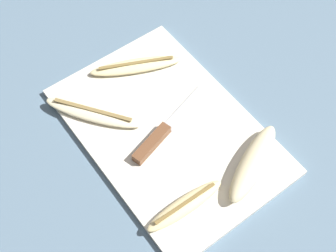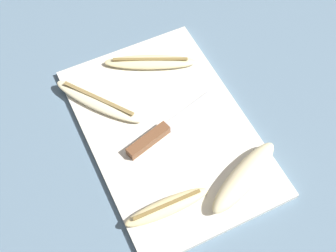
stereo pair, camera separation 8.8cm
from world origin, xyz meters
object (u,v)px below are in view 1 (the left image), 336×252
banana_soft_right (136,66)px  banana_ripe_center (185,205)px  knife (159,136)px  banana_bright_far (93,112)px  banana_cream_curved (253,163)px

banana_soft_right → banana_ripe_center: bearing=-19.6°
knife → banana_bright_far: bearing=-165.4°
banana_cream_curved → banana_bright_far: banana_cream_curved is taller
banana_cream_curved → banana_ripe_center: banana_cream_curved is taller
banana_cream_curved → banana_bright_far: (-0.27, -0.17, -0.01)m
knife → banana_ripe_center: (0.14, -0.04, 0.00)m
banana_bright_far → banana_ripe_center: bearing=5.4°
knife → banana_bright_far: 0.14m
knife → banana_bright_far: same height
banana_cream_curved → banana_ripe_center: 0.14m
banana_soft_right → banana_ripe_center: (0.30, -0.11, 0.00)m
knife → banana_ripe_center: bearing=-33.7°
knife → banana_cream_curved: bearing=17.7°
banana_bright_far → banana_soft_right: bearing=108.7°
banana_soft_right → banana_bright_far: bearing=-71.3°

